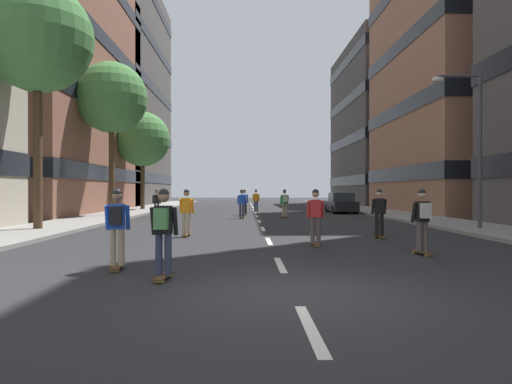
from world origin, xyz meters
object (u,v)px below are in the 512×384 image
(skater_1, at_px, (117,224))
(skater_9, at_px, (285,202))
(skater_6, at_px, (186,210))
(skater_7, at_px, (422,217))
(skater_8, at_px, (163,228))
(street_tree_mid, at_px, (143,139))
(parked_car_near, at_px, (341,204))
(skater_5, at_px, (379,211))
(skater_3, at_px, (256,200))
(skater_4, at_px, (157,202))
(street_tree_far, at_px, (37,38))
(street_tree_near, at_px, (112,98))
(skater_10, at_px, (316,214))
(streetlamp_right, at_px, (471,133))
(skater_0, at_px, (242,202))
(skater_2, at_px, (244,200))

(skater_1, bearing_deg, skater_9, 74.14)
(skater_6, bearing_deg, skater_7, -36.20)
(skater_8, bearing_deg, street_tree_mid, 102.94)
(parked_car_near, height_order, skater_7, skater_7)
(skater_5, height_order, skater_7, same)
(skater_3, relative_size, skater_4, 1.00)
(skater_7, distance_m, skater_8, 7.18)
(street_tree_far, relative_size, skater_4, 5.76)
(street_tree_near, distance_m, skater_8, 23.55)
(street_tree_mid, relative_size, skater_6, 4.61)
(street_tree_far, bearing_deg, skater_10, -25.37)
(streetlamp_right, bearing_deg, skater_5, -150.20)
(skater_5, bearing_deg, skater_0, 113.37)
(street_tree_near, height_order, skater_5, street_tree_near)
(skater_2, height_order, skater_6, same)
(skater_3, height_order, skater_4, same)
(skater_0, relative_size, skater_10, 1.00)
(street_tree_far, relative_size, skater_0, 5.76)
(street_tree_near, height_order, skater_2, street_tree_near)
(street_tree_far, bearing_deg, skater_2, 55.27)
(skater_6, height_order, skater_9, same)
(skater_0, relative_size, skater_3, 1.00)
(skater_9, xyz_separation_m, skater_10, (-0.28, -14.37, -0.03))
(skater_4, bearing_deg, street_tree_near, 166.64)
(skater_3, bearing_deg, streetlamp_right, -62.36)
(parked_car_near, height_order, skater_9, skater_9)
(skater_9, bearing_deg, skater_7, -82.13)
(skater_2, relative_size, skater_6, 1.00)
(skater_1, xyz_separation_m, skater_4, (-2.79, 19.54, -0.03))
(street_tree_near, height_order, skater_4, street_tree_near)
(streetlamp_right, xyz_separation_m, skater_4, (-15.15, 10.37, -3.15))
(street_tree_mid, xyz_separation_m, streetlamp_right, (18.19, -20.29, -1.88))
(skater_3, height_order, skater_7, same)
(street_tree_near, height_order, skater_1, street_tree_near)
(street_tree_near, distance_m, skater_6, 16.02)
(street_tree_mid, height_order, skater_1, street_tree_mid)
(street_tree_mid, xyz_separation_m, skater_8, (7.04, -30.65, -5.00))
(skater_0, relative_size, skater_9, 1.00)
(skater_1, bearing_deg, street_tree_far, 121.78)
(skater_8, bearing_deg, skater_3, 84.75)
(skater_8, distance_m, skater_9, 20.25)
(street_tree_far, relative_size, skater_7, 5.76)
(parked_car_near, bearing_deg, skater_6, -118.14)
(street_tree_near, height_order, skater_3, street_tree_near)
(skater_0, distance_m, skater_9, 2.71)
(street_tree_mid, relative_size, skater_8, 4.61)
(parked_car_near, distance_m, streetlamp_right, 16.36)
(street_tree_near, distance_m, skater_1, 22.12)
(parked_car_near, distance_m, street_tree_far, 23.50)
(street_tree_near, distance_m, skater_4, 7.41)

